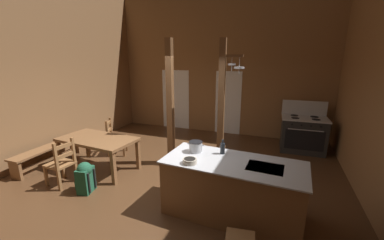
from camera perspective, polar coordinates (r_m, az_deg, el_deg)
ground_plane at (r=4.90m, az=-6.43°, el=-16.36°), size 7.64×8.62×0.10m
wall_back at (r=7.94m, az=6.57°, el=13.12°), size 7.64×0.14×4.53m
wall_left at (r=6.60m, az=-35.66°, el=10.24°), size 0.14×8.62×4.53m
glazed_door_back_left at (r=8.51m, az=-3.92°, el=4.87°), size 1.00×0.01×2.05m
glazed_panel_back_right at (r=7.92m, az=8.58°, el=4.01°), size 0.84×0.01×2.05m
kitchen_island at (r=3.99m, az=9.53°, el=-15.79°), size 2.21×1.08×0.92m
stove_range at (r=7.11m, az=24.93°, el=-2.96°), size 1.17×0.86×1.32m
support_post_with_pot_rack at (r=5.47m, az=7.28°, el=4.64°), size 0.55×0.24×2.88m
support_post_center at (r=5.49m, az=-5.20°, el=3.83°), size 0.14×0.14×2.88m
dining_table at (r=5.73m, az=-21.59°, el=-4.87°), size 1.76×1.03×0.74m
ladderback_chair_near_window at (r=6.54m, az=-17.89°, el=-4.01°), size 0.59×0.59×0.95m
ladderback_chair_by_post at (r=5.41m, az=-28.65°, el=-9.09°), size 0.47×0.47×0.95m
bench_along_left_wall at (r=6.62m, az=-31.06°, el=-6.53°), size 0.39×1.70×0.44m
backpack at (r=5.00m, az=-24.12°, el=-12.18°), size 0.34×0.36×0.60m
stockpot_on_counter at (r=4.07m, az=0.89°, el=-6.37°), size 0.30×0.23×0.18m
mixing_bowl_on_counter at (r=3.66m, az=-0.54°, el=-9.76°), size 0.21×0.21×0.08m
bottle_tall_on_counter at (r=4.02m, az=7.29°, el=-6.66°), size 0.08×0.08×0.25m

